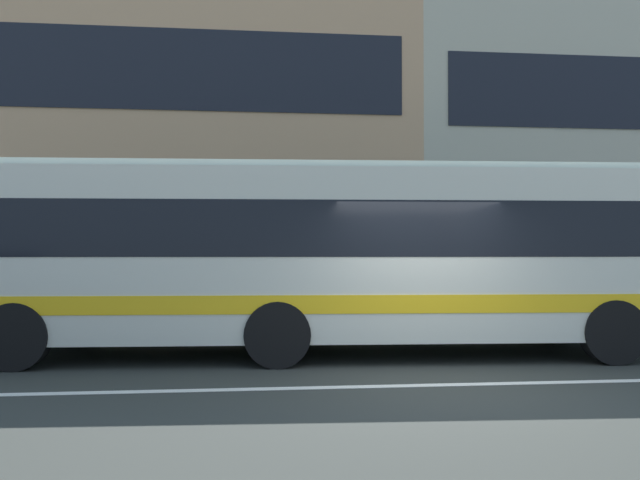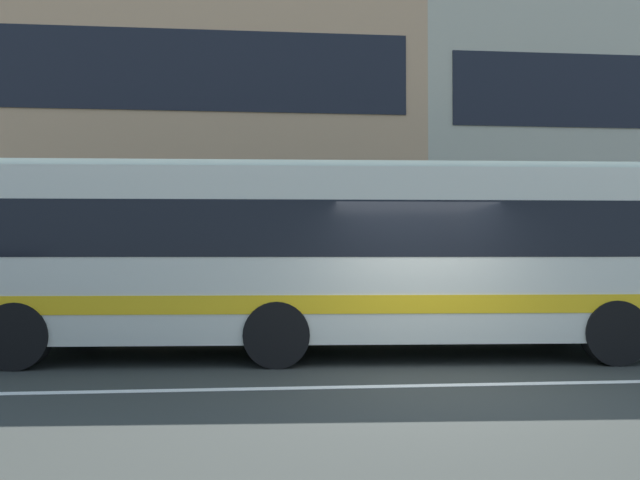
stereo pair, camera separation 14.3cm
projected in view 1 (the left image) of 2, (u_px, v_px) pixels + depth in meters
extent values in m
plane|color=#2F322D|center=(444.00, 385.00, 7.83)|extent=(160.00, 160.00, 0.00)
cube|color=silver|center=(444.00, 385.00, 7.83)|extent=(60.00, 0.16, 0.01)
cube|color=#154B15|center=(233.00, 311.00, 13.91)|extent=(18.68, 1.10, 0.72)
cube|color=tan|center=(163.00, 135.00, 23.62)|extent=(18.10, 10.55, 12.72)
cube|color=black|center=(135.00, 68.00, 18.37)|extent=(16.65, 0.04, 2.54)
cube|color=#C0B89B|center=(622.00, 150.00, 25.48)|extent=(20.14, 10.55, 12.10)
cube|color=beige|center=(318.00, 255.00, 10.23)|extent=(11.12, 3.01, 2.69)
cube|color=black|center=(318.00, 231.00, 10.24)|extent=(10.46, 3.00, 0.86)
cube|color=yellow|center=(318.00, 298.00, 10.22)|extent=(10.91, 3.02, 0.28)
cube|color=silver|center=(318.00, 173.00, 10.26)|extent=(10.67, 2.59, 0.12)
cube|color=black|center=(632.00, 232.00, 10.54)|extent=(0.12, 2.13, 0.95)
cylinder|color=black|center=(547.00, 316.00, 11.62)|extent=(1.01, 0.32, 1.00)
cylinder|color=black|center=(613.00, 332.00, 9.29)|extent=(1.01, 0.32, 1.00)
cylinder|color=black|center=(280.00, 317.00, 11.34)|extent=(1.01, 0.32, 1.00)
cylinder|color=black|center=(277.00, 334.00, 9.01)|extent=(1.01, 0.32, 1.00)
cylinder|color=black|center=(73.00, 319.00, 11.13)|extent=(1.01, 0.32, 1.00)
cylinder|color=black|center=(16.00, 336.00, 8.80)|extent=(1.01, 0.32, 1.00)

